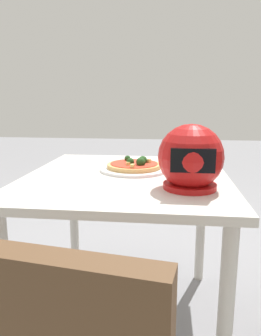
# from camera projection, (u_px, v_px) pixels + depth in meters

# --- Properties ---
(ground_plane) EXTENTS (14.00, 14.00, 0.00)m
(ground_plane) POSITION_uv_depth(u_px,v_px,m) (127.00, 319.00, 1.54)
(ground_plane) COLOR gray
(dining_table) EXTENTS (0.85, 0.94, 0.70)m
(dining_table) POSITION_uv_depth(u_px,v_px,m) (127.00, 195.00, 1.41)
(dining_table) COLOR beige
(dining_table) RESTS_ON ground
(pizza_plate) EXTENTS (0.31, 0.31, 0.01)m
(pizza_plate) POSITION_uv_depth(u_px,v_px,m) (134.00, 169.00, 1.48)
(pizza_plate) COLOR white
(pizza_plate) RESTS_ON dining_table
(pizza) EXTENTS (0.24, 0.24, 0.05)m
(pizza) POSITION_uv_depth(u_px,v_px,m) (135.00, 165.00, 1.47)
(pizza) COLOR tan
(pizza) RESTS_ON pizza_plate
(motorcycle_helmet) EXTENTS (0.23, 0.23, 0.23)m
(motorcycle_helmet) POSITION_uv_depth(u_px,v_px,m) (191.00, 158.00, 1.16)
(motorcycle_helmet) COLOR #B21414
(motorcycle_helmet) RESTS_ON dining_table
(drinking_glass) EXTENTS (0.07, 0.07, 0.12)m
(drinking_glass) POSITION_uv_depth(u_px,v_px,m) (183.00, 149.00, 1.71)
(drinking_glass) COLOR silver
(drinking_glass) RESTS_ON dining_table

